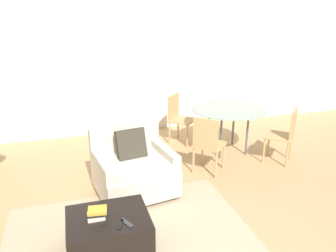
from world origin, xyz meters
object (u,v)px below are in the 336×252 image
object	(u,v)px
book_stack	(97,213)
dining_chair_near_right	(285,132)
armchair	(134,169)
tv_remote_primary	(120,224)
ottoman	(109,233)
dining_table	(229,113)
tv_remote_secondary	(127,223)
dining_chair_near_left	(208,141)
dining_chair_far_left	(178,115)

from	to	relation	value
book_stack	dining_chair_near_right	world-z (taller)	dining_chair_near_right
armchair	book_stack	distance (m)	1.23
tv_remote_primary	dining_chair_near_right	distance (m)	3.25
ottoman	dining_chair_near_right	distance (m)	3.28
ottoman	dining_table	xyz separation A→B (m)	(2.31, 2.00, 0.47)
book_stack	armchair	bearing A→B (deg)	61.75
tv_remote_secondary	book_stack	bearing A→B (deg)	146.83
tv_remote_primary	book_stack	bearing A→B (deg)	137.91
dining_table	dining_chair_near_left	world-z (taller)	dining_chair_near_left
tv_remote_secondary	dining_chair_near_right	distance (m)	3.19
armchair	dining_chair_near_right	world-z (taller)	dining_chair_near_right
ottoman	dining_chair_near_left	bearing A→B (deg)	38.86
tv_remote_secondary	dining_chair_near_left	bearing A→B (deg)	44.98
armchair	ottoman	distance (m)	1.20
book_stack	dining_chair_far_left	size ratio (longest dim) A/B	0.22
book_stack	tv_remote_primary	size ratio (longest dim) A/B	1.30
ottoman	dining_chair_near_right	world-z (taller)	dining_chair_near_right
armchair	dining_chair_far_left	bearing A→B (deg)	53.49
tv_remote_secondary	dining_chair_near_right	world-z (taller)	dining_chair_near_right
dining_chair_near_left	dining_chair_near_right	world-z (taller)	same
armchair	tv_remote_primary	bearing A→B (deg)	-106.80
ottoman	book_stack	world-z (taller)	book_stack
book_stack	dining_chair_near_right	distance (m)	3.36
dining_table	dining_chair_near_right	size ratio (longest dim) A/B	1.40
book_stack	tv_remote_primary	world-z (taller)	book_stack
ottoman	dining_chair_near_right	size ratio (longest dim) A/B	0.89
ottoman	dining_chair_near_left	xyz separation A→B (m)	(1.64, 1.32, 0.28)
dining_table	dining_chair_near_right	bearing A→B (deg)	-45.00
book_stack	dining_chair_near_right	xyz separation A→B (m)	(3.09, 1.31, 0.04)
dining_chair_near_left	dining_chair_near_right	bearing A→B (deg)	0.00
armchair	dining_chair_near_right	bearing A→B (deg)	5.21
dining_table	dining_chair_far_left	bearing A→B (deg)	135.00
tv_remote_secondary	tv_remote_primary	bearing A→B (deg)	-172.68
ottoman	tv_remote_secondary	size ratio (longest dim) A/B	4.77
dining_chair_near_left	tv_remote_secondary	bearing A→B (deg)	-135.02
dining_chair_near_right	book_stack	bearing A→B (deg)	-157.05
tv_remote_secondary	dining_chair_far_left	distance (m)	3.19
armchair	dining_chair_far_left	world-z (taller)	dining_chair_far_left
armchair	tv_remote_primary	distance (m)	1.32
book_stack	tv_remote_secondary	xyz separation A→B (m)	(0.26, -0.17, -0.04)
tv_remote_primary	dining_chair_near_right	xyz separation A→B (m)	(2.89, 1.49, 0.08)
book_stack	dining_table	xyz separation A→B (m)	(2.42, 1.98, 0.23)
dining_table	dining_chair_near_left	size ratio (longest dim) A/B	1.40
dining_chair_far_left	tv_remote_primary	bearing A→B (deg)	-118.61
book_stack	dining_chair_near_left	world-z (taller)	dining_chair_near_left
armchair	tv_remote_primary	xyz separation A→B (m)	(-0.38, -1.26, 0.08)
dining_table	dining_chair_near_right	distance (m)	0.97
book_stack	dining_chair_far_left	xyz separation A→B (m)	(1.74, 2.65, 0.04)
dining_chair_near_left	armchair	bearing A→B (deg)	-168.89
armchair	tv_remote_secondary	bearing A→B (deg)	-104.20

